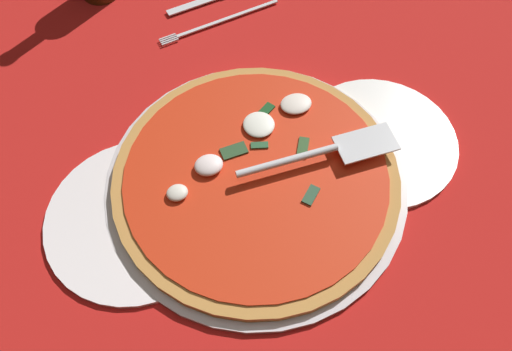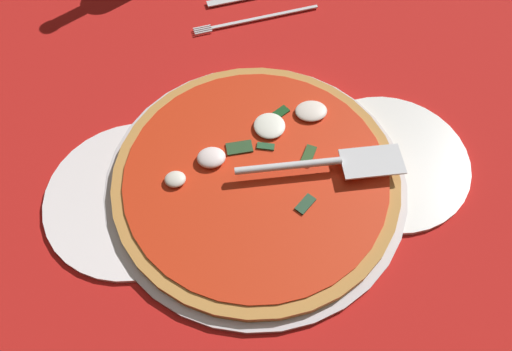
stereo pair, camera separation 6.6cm
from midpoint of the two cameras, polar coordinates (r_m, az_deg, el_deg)
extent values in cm
cube|color=red|center=(67.35, -3.97, -2.16)|extent=(115.14, 115.14, 0.80)
cube|color=white|center=(67.42, -29.48, -17.46)|extent=(7.20, 7.20, 0.10)
cube|color=white|center=(73.26, -30.03, -6.74)|extent=(7.20, 7.20, 0.10)
cube|color=white|center=(67.68, -24.16, -10.53)|extent=(7.20, 7.20, 0.10)
cube|color=white|center=(74.90, -25.30, -0.56)|extent=(7.20, 7.20, 0.10)
cube|color=white|center=(83.98, -26.21, 7.47)|extent=(7.20, 7.20, 0.10)
cube|color=white|center=(94.39, -26.95, 13.82)|extent=(7.20, 7.20, 0.10)
cube|color=white|center=(63.27, -17.18, -14.79)|extent=(7.20, 7.20, 0.10)
cube|color=white|center=(69.45, -19.23, -3.72)|extent=(7.20, 7.20, 0.10)
cube|color=white|center=(77.84, -20.86, 5.26)|extent=(7.20, 7.20, 0.10)
cube|color=white|center=(87.80, -22.17, 12.35)|extent=(7.20, 7.20, 0.10)
cube|color=white|center=(98.86, -23.25, 17.92)|extent=(7.20, 7.20, 0.10)
cube|color=white|center=(60.26, -8.99, -19.31)|extent=(7.20, 7.20, 0.10)
cube|color=white|center=(65.16, -12.20, -7.30)|extent=(7.20, 7.20, 0.10)
cube|color=white|center=(72.62, -14.71, 2.65)|extent=(7.20, 7.20, 0.10)
cube|color=white|center=(81.95, -16.73, 10.54)|extent=(7.20, 7.20, 0.10)
cube|color=white|center=(92.59, -18.38, 16.72)|extent=(7.20, 7.20, 0.10)
cube|color=white|center=(62.24, -4.21, -11.17)|extent=(7.20, 7.20, 0.10)
cube|color=white|center=(68.52, -7.76, -0.35)|extent=(7.20, 7.20, 0.10)
cube|color=white|center=(77.01, -10.60, 8.38)|extent=(7.20, 7.20, 0.10)
cube|color=white|center=(87.07, -12.92, 15.22)|extent=(7.20, 7.20, 0.10)
cube|color=white|center=(60.91, 4.57, -15.07)|extent=(7.20, 7.20, 0.10)
cube|color=white|center=(65.76, -0.07, -3.66)|extent=(7.20, 7.20, 0.10)
cube|color=white|center=(73.16, -3.82, 5.84)|extent=(7.20, 7.20, 0.10)
cube|color=white|center=(82.43, -6.88, 13.39)|extent=(7.20, 7.20, 0.10)
cube|color=white|center=(93.02, -9.43, 19.29)|extent=(7.20, 7.20, 0.10)
cube|color=white|center=(61.26, 13.82, -18.67)|extent=(7.20, 7.20, 0.10)
cube|color=white|center=(64.50, 8.17, -7.10)|extent=(7.20, 7.20, 0.10)
cube|color=white|center=(70.58, 3.52, 2.98)|extent=(7.20, 7.20, 0.10)
cube|color=white|center=(78.85, -0.32, 11.19)|extent=(7.20, 7.20, 0.10)
cube|color=white|center=(88.69, -3.53, 17.69)|extent=(7.20, 7.20, 0.10)
cube|color=white|center=(64.83, 16.65, -10.44)|extent=(7.20, 7.20, 0.10)
cube|color=white|center=(69.41, 11.22, -0.09)|extent=(7.20, 7.20, 0.10)
cube|color=white|center=(76.45, 6.64, 8.67)|extent=(7.20, 7.20, 0.10)
cube|color=white|center=(85.37, 2.77, 15.75)|extent=(7.20, 7.20, 0.10)
cube|color=white|center=(66.73, 25.01, -13.46)|extent=(7.20, 7.20, 0.10)
cube|color=white|center=(69.72, 19.01, -3.20)|extent=(7.20, 7.20, 0.10)
cube|color=white|center=(75.37, 13.82, 5.90)|extent=(7.20, 7.20, 0.10)
cube|color=white|center=(83.17, 9.35, 13.48)|extent=(7.20, 7.20, 0.10)
cube|color=white|center=(92.56, 5.51, 19.59)|extent=(7.20, 7.20, 0.10)
cube|color=white|center=(75.66, 21.01, 3.01)|extent=(7.20, 7.20, 0.10)
cube|color=white|center=(82.17, 16.06, 10.95)|extent=(7.20, 7.20, 0.10)
cube|color=white|center=(90.53, 11.73, 17.52)|extent=(7.20, 7.20, 0.10)
cube|color=white|center=(82.44, 22.71, 8.26)|extent=(7.20, 7.20, 0.10)
cube|color=white|center=(89.62, 18.00, 15.19)|extent=(7.20, 7.20, 0.10)
cube|color=white|center=(89.86, 24.17, 12.66)|extent=(7.20, 7.20, 0.10)
cube|color=white|center=(97.78, 25.44, 16.37)|extent=(7.20, 7.20, 0.10)
cylinder|color=silver|center=(66.91, -2.80, -0.91)|extent=(40.99, 40.99, 1.08)
cylinder|color=white|center=(67.00, -16.46, -4.97)|extent=(23.96, 23.96, 1.00)
cylinder|color=white|center=(71.98, 11.51, 3.80)|extent=(22.66, 22.66, 1.00)
cylinder|color=#C0843F|center=(65.91, -2.84, -0.41)|extent=(38.69, 38.69, 1.23)
cylinder|color=red|center=(65.25, -2.87, -0.07)|extent=(35.55, 35.55, 0.30)
ellipsoid|color=silver|center=(71.34, 2.06, 8.17)|extent=(4.64, 3.78, 0.96)
ellipsoid|color=white|center=(69.05, -2.39, 5.75)|extent=(4.48, 4.53, 0.96)
ellipsoid|color=white|center=(65.62, -8.40, 0.97)|extent=(3.89, 3.35, 1.38)
ellipsoid|color=silver|center=(64.38, -12.07, -2.23)|extent=(2.82, 2.51, 1.09)
cube|color=#274921|center=(67.18, 2.73, 3.04)|extent=(2.94, 3.68, 0.30)
cube|color=#274626|center=(67.10, -5.46, 2.64)|extent=(3.67, 2.10, 0.30)
cube|color=#124119|center=(70.99, -1.50, 7.41)|extent=(3.05, 2.65, 0.30)
cube|color=#23462D|center=(63.36, 3.50, -2.55)|extent=(3.08, 2.96, 0.30)
cube|color=#23532F|center=(67.38, -2.37, 3.32)|extent=(2.60, 1.65, 0.30)
cube|color=silver|center=(66.86, 10.01, 3.51)|extent=(8.29, 4.86, 0.30)
cylinder|color=silver|center=(63.67, 0.91, 1.20)|extent=(14.10, 1.33, 1.00)
cube|color=white|center=(90.16, -6.29, 18.54)|extent=(20.22, 15.73, 0.60)
cube|color=silver|center=(87.77, -5.48, 17.67)|extent=(18.87, 3.35, 0.25)
cube|color=silver|center=(85.97, -12.56, 15.35)|extent=(3.00, 0.65, 0.25)
cube|color=silver|center=(85.65, -12.45, 15.18)|extent=(3.00, 0.65, 0.25)
cube|color=silver|center=(85.33, -12.34, 15.00)|extent=(3.00, 0.65, 0.25)
cube|color=silver|center=(85.01, -12.23, 14.83)|extent=(3.00, 0.65, 0.25)
cube|color=silver|center=(91.41, -8.71, 19.22)|extent=(12.35, 3.17, 0.25)
camera|label=1|loc=(0.03, -92.87, -4.77)|focal=34.29mm
camera|label=2|loc=(0.03, 87.13, 4.77)|focal=34.29mm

